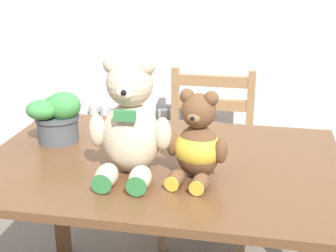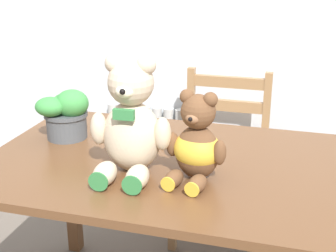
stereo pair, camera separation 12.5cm
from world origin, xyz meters
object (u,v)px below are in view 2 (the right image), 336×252
at_px(teddy_bear_right, 197,145).
at_px(teddy_bear_left, 131,124).
at_px(wooden_chair_behind, 222,156).
at_px(potted_plant, 66,113).

bearing_deg(teddy_bear_right, teddy_bear_left, 11.96).
bearing_deg(teddy_bear_left, wooden_chair_behind, -103.47).
xyz_separation_m(teddy_bear_right, potted_plant, (-0.60, 0.22, -0.02)).
bearing_deg(wooden_chair_behind, potted_plant, 51.07).
bearing_deg(potted_plant, teddy_bear_left, -31.87).
height_order(teddy_bear_left, potted_plant, teddy_bear_left).
bearing_deg(potted_plant, teddy_bear_right, -20.39).
xyz_separation_m(teddy_bear_left, teddy_bear_right, (0.23, 0.01, -0.06)).
height_order(teddy_bear_right, potted_plant, teddy_bear_right).
distance_m(wooden_chair_behind, potted_plant, 0.96).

